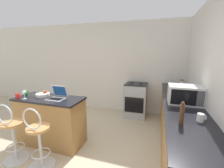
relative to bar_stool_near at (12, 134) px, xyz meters
The scene contains 15 objects.
wall_back 2.92m from the bar_stool_near, 74.71° to the left, with size 12.00×0.06×2.60m.
breakfast_bar 0.65m from the bar_stool_near, 66.46° to the left, with size 1.28×0.56×0.92m.
counter_right 2.81m from the bar_stool_near, 22.28° to the left, with size 0.60×3.25×0.92m.
bar_stool_near is the anchor object (origin of this frame).
bar_stool_far 0.52m from the bar_stool_near, ahead, with size 0.40×0.40×1.00m.
laptop 0.92m from the bar_stool_near, 54.75° to the left, with size 0.30×0.28×0.23m.
microwave 2.88m from the bar_stool_near, 21.43° to the left, with size 0.52×0.38×0.30m.
stove_range 2.87m from the bar_stool_near, 55.48° to the left, with size 0.58×0.59×0.93m.
wine_glass_tall 0.72m from the bar_stool_near, 105.97° to the left, with size 0.07×0.07×0.16m.
mug_white 2.78m from the bar_stool_near, ahead, with size 0.10×0.08×0.10m.
storage_jar 3.71m from the bar_stool_near, 41.26° to the left, with size 0.10×0.10×0.16m.
fruit_bowl 0.82m from the bar_stool_near, 83.63° to the left, with size 0.26×0.26×0.11m.
mug_green 0.84m from the bar_stool_near, 115.37° to the left, with size 0.09×0.07×0.10m.
mug_red 0.70m from the bar_stool_near, 123.67° to the left, with size 0.09×0.07×0.09m.
pepper_mill 2.55m from the bar_stool_near, ahead, with size 0.05×0.05×0.28m.
Camera 1 is at (1.44, -1.56, 1.76)m, focal length 24.00 mm.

